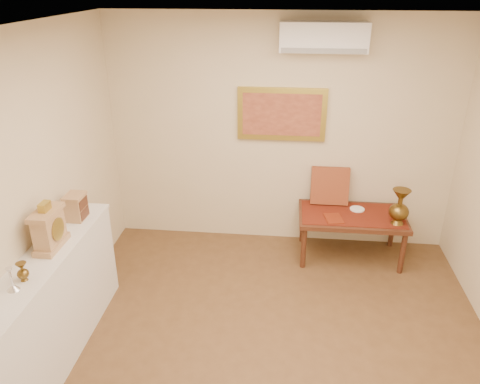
# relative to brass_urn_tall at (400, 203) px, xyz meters

# --- Properties ---
(floor) EXTENTS (4.50, 4.50, 0.00)m
(floor) POSITION_rel_brass_urn_tall_xyz_m (-1.31, -1.71, -0.80)
(floor) COLOR brown
(floor) RESTS_ON ground
(ceiling) EXTENTS (4.50, 4.50, 0.00)m
(ceiling) POSITION_rel_brass_urn_tall_xyz_m (-1.31, -1.71, 1.90)
(ceiling) COLOR silver
(ceiling) RESTS_ON ground
(wall_back) EXTENTS (4.00, 0.02, 2.70)m
(wall_back) POSITION_rel_brass_urn_tall_xyz_m (-1.31, 0.54, 0.55)
(wall_back) COLOR beige
(wall_back) RESTS_ON ground
(wall_left) EXTENTS (0.02, 4.50, 2.70)m
(wall_left) POSITION_rel_brass_urn_tall_xyz_m (-3.31, -1.71, 0.55)
(wall_left) COLOR beige
(wall_left) RESTS_ON ground
(candlestick) EXTENTS (0.09, 0.09, 0.18)m
(candlestick) POSITION_rel_brass_urn_tall_xyz_m (-3.13, -2.10, 0.27)
(candlestick) COLOR silver
(candlestick) RESTS_ON display_ledge
(brass_urn_small) EXTENTS (0.09, 0.09, 0.19)m
(brass_urn_small) POSITION_rel_brass_urn_tall_xyz_m (-3.12, -1.98, 0.28)
(brass_urn_small) COLOR brown
(brass_urn_small) RESTS_ON display_ledge
(table_cloth) EXTENTS (1.14, 0.59, 0.01)m
(table_cloth) POSITION_rel_brass_urn_tall_xyz_m (-0.46, 0.17, -0.25)
(table_cloth) COLOR maroon
(table_cloth) RESTS_ON low_table
(brass_urn_tall) EXTENTS (0.22, 0.22, 0.49)m
(brass_urn_tall) POSITION_rel_brass_urn_tall_xyz_m (0.00, 0.00, 0.00)
(brass_urn_tall) COLOR brown
(brass_urn_tall) RESTS_ON table_cloth
(plate) EXTENTS (0.17, 0.17, 0.01)m
(plate) POSITION_rel_brass_urn_tall_xyz_m (-0.39, 0.29, -0.24)
(plate) COLOR white
(plate) RESTS_ON table_cloth
(menu) EXTENTS (0.22, 0.28, 0.01)m
(menu) POSITION_rel_brass_urn_tall_xyz_m (-0.68, 0.03, -0.24)
(menu) COLOR maroon
(menu) RESTS_ON table_cloth
(cushion) EXTENTS (0.44, 0.19, 0.45)m
(cushion) POSITION_rel_brass_urn_tall_xyz_m (-0.71, 0.44, -0.02)
(cushion) COLOR maroon
(cushion) RESTS_ON table_cloth
(display_ledge) EXTENTS (0.37, 2.02, 0.98)m
(display_ledge) POSITION_rel_brass_urn_tall_xyz_m (-3.14, -1.71, -0.31)
(display_ledge) COLOR silver
(display_ledge) RESTS_ON floor
(mantel_clock) EXTENTS (0.17, 0.36, 0.41)m
(mantel_clock) POSITION_rel_brass_urn_tall_xyz_m (-3.13, -1.52, 0.35)
(mantel_clock) COLOR tan
(mantel_clock) RESTS_ON display_ledge
(wooden_chest) EXTENTS (0.16, 0.21, 0.24)m
(wooden_chest) POSITION_rel_brass_urn_tall_xyz_m (-3.13, -1.02, 0.30)
(wooden_chest) COLOR tan
(wooden_chest) RESTS_ON display_ledge
(low_table) EXTENTS (1.20, 0.70, 0.55)m
(low_table) POSITION_rel_brass_urn_tall_xyz_m (-0.46, 0.17, -0.32)
(low_table) COLOR #4C2616
(low_table) RESTS_ON floor
(painting) EXTENTS (1.00, 0.06, 0.60)m
(painting) POSITION_rel_brass_urn_tall_xyz_m (-1.31, 0.52, 0.80)
(painting) COLOR #B19C38
(painting) RESTS_ON wall_back
(ac_unit) EXTENTS (0.90, 0.25, 0.30)m
(ac_unit) POSITION_rel_brass_urn_tall_xyz_m (-0.91, 0.41, 1.65)
(ac_unit) COLOR white
(ac_unit) RESTS_ON wall_back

